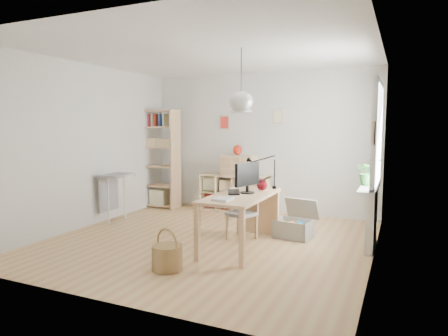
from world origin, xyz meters
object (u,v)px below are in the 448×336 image
at_px(tall_bookshelf, 159,155).
at_px(chair, 244,211).
at_px(desk, 241,201).
at_px(monitor, 247,176).
at_px(storage_chest, 295,225).
at_px(cube_shelf, 234,196).
at_px(drawer_chest, 239,165).

xyz_separation_m(tall_bookshelf, chair, (2.45, -1.48, -0.67)).
xyz_separation_m(desk, monitor, (0.04, 0.14, 0.33)).
bearing_deg(storage_chest, tall_bookshelf, 170.38).
xyz_separation_m(cube_shelf, storage_chest, (1.57, -1.37, -0.12)).
relative_size(desk, tall_bookshelf, 0.75).
bearing_deg(monitor, cube_shelf, 133.98).
bearing_deg(monitor, chair, 135.12).
relative_size(tall_bookshelf, monitor, 4.18).
bearing_deg(monitor, drawer_chest, 132.13).
height_order(cube_shelf, chair, chair).
xyz_separation_m(tall_bookshelf, monitor, (2.63, -1.81, -0.10)).
height_order(desk, storage_chest, desk).
xyz_separation_m(chair, monitor, (0.17, -0.33, 0.57)).
bearing_deg(chair, tall_bookshelf, 169.07).
xyz_separation_m(storage_chest, drawer_chest, (-1.47, 1.33, 0.73)).
bearing_deg(desk, monitor, 72.88).
bearing_deg(desk, cube_shelf, 114.61).
bearing_deg(desk, storage_chest, 57.53).
bearing_deg(tall_bookshelf, desk, -37.01).
bearing_deg(tall_bookshelf, chair, -31.17).
distance_m(cube_shelf, chair, 1.98).
bearing_deg(chair, drawer_chest, 134.77).
relative_size(tall_bookshelf, chair, 2.72).
height_order(tall_bookshelf, chair, tall_bookshelf).
bearing_deg(desk, drawer_chest, 112.77).
distance_m(chair, storage_chest, 0.82).
height_order(cube_shelf, monitor, monitor).
height_order(cube_shelf, drawer_chest, drawer_chest).
bearing_deg(storage_chest, cube_shelf, 148.39).
height_order(desk, drawer_chest, drawer_chest).
relative_size(cube_shelf, tall_bookshelf, 0.70).
relative_size(desk, chair, 2.04).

